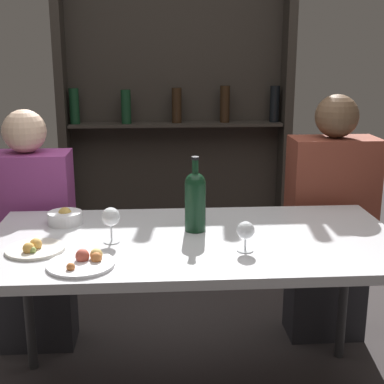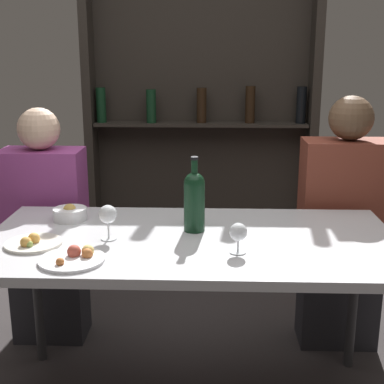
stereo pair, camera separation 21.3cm
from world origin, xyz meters
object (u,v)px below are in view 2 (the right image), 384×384
(wine_glass_1, at_px, (238,233))
(snack_bowl, at_px, (70,213))
(wine_bottle, at_px, (194,199))
(food_plate_1, at_px, (74,258))
(wine_glass_0, at_px, (108,215))
(food_plate_0, at_px, (33,243))
(seated_person_left, at_px, (47,234))
(seated_person_right, at_px, (342,232))

(wine_glass_1, distance_m, snack_bowl, 0.78)
(wine_bottle, relative_size, food_plate_1, 1.33)
(wine_glass_0, height_order, wine_glass_1, wine_glass_0)
(wine_glass_1, height_order, food_plate_0, wine_glass_1)
(wine_bottle, relative_size, wine_glass_1, 2.72)
(seated_person_left, bearing_deg, wine_glass_0, -53.71)
(food_plate_0, relative_size, food_plate_1, 0.93)
(wine_glass_1, relative_size, food_plate_1, 0.49)
(wine_glass_0, bearing_deg, wine_glass_1, -14.10)
(wine_bottle, relative_size, wine_glass_0, 2.22)
(food_plate_0, height_order, seated_person_right, seated_person_right)
(snack_bowl, xyz_separation_m, seated_person_left, (-0.22, 0.36, -0.22))
(wine_bottle, height_order, food_plate_0, wine_bottle)
(seated_person_left, bearing_deg, food_plate_1, -66.25)
(food_plate_1, height_order, seated_person_left, seated_person_left)
(food_plate_0, relative_size, snack_bowl, 1.49)
(wine_glass_1, bearing_deg, wine_glass_0, 165.90)
(wine_glass_0, relative_size, food_plate_0, 0.64)
(wine_glass_0, xyz_separation_m, wine_glass_1, (0.49, -0.12, -0.02))
(food_plate_0, bearing_deg, seated_person_left, 103.89)
(wine_glass_1, relative_size, seated_person_right, 0.09)
(seated_person_left, height_order, seated_person_right, seated_person_right)
(wine_bottle, relative_size, food_plate_0, 1.43)
(food_plate_1, relative_size, seated_person_right, 0.18)
(wine_bottle, xyz_separation_m, wine_glass_0, (-0.32, -0.11, -0.04))
(wine_glass_1, relative_size, snack_bowl, 0.79)
(wine_glass_1, distance_m, food_plate_0, 0.76)
(snack_bowl, distance_m, seated_person_right, 1.31)
(wine_glass_0, relative_size, food_plate_1, 0.60)
(wine_bottle, relative_size, seated_person_right, 0.24)
(food_plate_0, xyz_separation_m, seated_person_left, (-0.16, 0.67, -0.20))
(food_plate_0, xyz_separation_m, seated_person_right, (1.30, 0.67, -0.18))
(food_plate_1, xyz_separation_m, seated_person_right, (1.11, 0.81, -0.18))
(food_plate_0, distance_m, seated_person_left, 0.72)
(wine_glass_1, bearing_deg, wine_bottle, 124.64)
(food_plate_1, bearing_deg, food_plate_0, 143.40)
(wine_glass_1, bearing_deg, food_plate_0, 176.57)
(wine_bottle, distance_m, food_plate_0, 0.63)
(food_plate_0, bearing_deg, wine_glass_0, 15.97)
(wine_glass_0, height_order, seated_person_right, seated_person_right)
(seated_person_right, bearing_deg, snack_bowl, -164.01)
(wine_glass_1, xyz_separation_m, seated_person_left, (-0.92, 0.71, -0.27))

